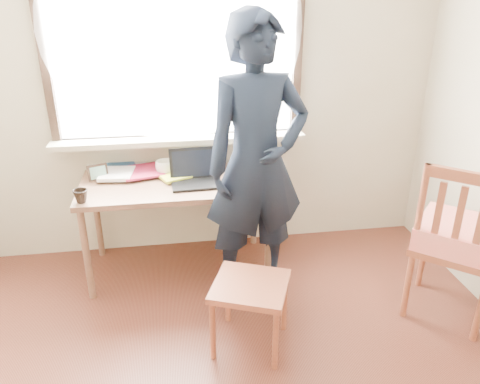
{
  "coord_description": "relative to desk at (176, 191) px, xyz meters",
  "views": [
    {
      "loc": [
        -0.27,
        -1.44,
        1.97
      ],
      "look_at": [
        0.1,
        0.95,
        0.9
      ],
      "focal_mm": 35.0,
      "sensor_mm": 36.0,
      "label": 1
    }
  ],
  "objects": [
    {
      "name": "room_shell",
      "position": [
        0.23,
        -1.43,
        1.0
      ],
      "size": [
        3.52,
        4.02,
        2.61
      ],
      "color": "beige",
      "rests_on": "ground"
    },
    {
      "name": "desk",
      "position": [
        0.0,
        0.0,
        0.0
      ],
      "size": [
        1.32,
        0.66,
        0.71
      ],
      "color": "brown",
      "rests_on": "ground"
    },
    {
      "name": "laptop",
      "position": [
        0.13,
        -0.03,
        0.13
      ],
      "size": [
        0.34,
        0.28,
        0.23
      ],
      "color": "black",
      "rests_on": "desk"
    },
    {
      "name": "mug_white",
      "position": [
        -0.07,
        0.15,
        0.13
      ],
      "size": [
        0.15,
        0.15,
        0.11
      ],
      "primitive_type": "imported",
      "rotation": [
        0.0,
        0.0,
        0.09
      ],
      "color": "white",
      "rests_on": "desk"
    },
    {
      "name": "mug_dark",
      "position": [
        -0.6,
        -0.25,
        0.12
      ],
      "size": [
        0.13,
        0.13,
        0.09
      ],
      "primitive_type": "imported",
      "rotation": [
        0.0,
        0.0,
        -0.77
      ],
      "color": "black",
      "rests_on": "desk"
    },
    {
      "name": "mouse",
      "position": [
        0.47,
        -0.1,
        0.09
      ],
      "size": [
        0.09,
        0.06,
        0.03
      ],
      "primitive_type": "ellipsoid",
      "color": "black",
      "rests_on": "desk"
    },
    {
      "name": "desk_clutter",
      "position": [
        -0.27,
        0.22,
        0.09
      ],
      "size": [
        0.82,
        0.49,
        0.03
      ],
      "color": "white",
      "rests_on": "desk"
    },
    {
      "name": "book_a",
      "position": [
        -0.38,
        0.23,
        0.09
      ],
      "size": [
        0.31,
        0.34,
        0.03
      ],
      "primitive_type": "imported",
      "rotation": [
        0.0,
        0.0,
        0.48
      ],
      "color": "white",
      "rests_on": "desk"
    },
    {
      "name": "book_b",
      "position": [
        0.4,
        0.23,
        0.08
      ],
      "size": [
        0.26,
        0.3,
        0.02
      ],
      "primitive_type": "imported",
      "rotation": [
        0.0,
        0.0,
        -0.31
      ],
      "color": "white",
      "rests_on": "desk"
    },
    {
      "name": "picture_frame",
      "position": [
        -0.54,
        0.1,
        0.13
      ],
      "size": [
        0.13,
        0.07,
        0.11
      ],
      "color": "black",
      "rests_on": "desk"
    },
    {
      "name": "work_chair",
      "position": [
        0.38,
        -0.89,
        -0.28
      ],
      "size": [
        0.53,
        0.52,
        0.42
      ],
      "color": "brown",
      "rests_on": "ground"
    },
    {
      "name": "side_chair",
      "position": [
        1.69,
        -0.79,
        -0.08
      ],
      "size": [
        0.68,
        0.67,
        1.06
      ],
      "color": "brown",
      "rests_on": "ground"
    },
    {
      "name": "person",
      "position": [
        0.52,
        -0.33,
        0.3
      ],
      "size": [
        0.75,
        0.57,
        1.87
      ],
      "primitive_type": "imported",
      "rotation": [
        0.0,
        0.0,
        0.19
      ],
      "color": "black",
      "rests_on": "ground"
    }
  ]
}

